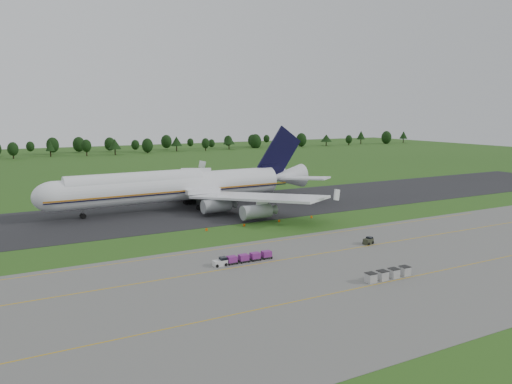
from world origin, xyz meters
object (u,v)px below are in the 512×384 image
uld_row (388,274)px  baggage_train (242,258)px  utility_cart (368,241)px  edge_markers (262,223)px  aircraft (179,186)px

uld_row → baggage_train: bearing=131.3°
uld_row → utility_cart: bearing=57.6°
edge_markers → baggage_train: bearing=-125.5°
baggage_train → edge_markers: baggage_train is taller
baggage_train → edge_markers: bearing=54.5°
aircraft → baggage_train: bearing=-97.8°
baggage_train → uld_row: (16.67, -18.99, 0.02)m
baggage_train → utility_cart: baggage_train is taller
aircraft → uld_row: (9.46, -71.65, -5.56)m
baggage_train → edge_markers: 30.86m
aircraft → uld_row: aircraft is taller
uld_row → edge_markers: uld_row is taller
utility_cart → uld_row: size_ratio=0.27×
baggage_train → utility_cart: 28.06m
baggage_train → uld_row: uld_row is taller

